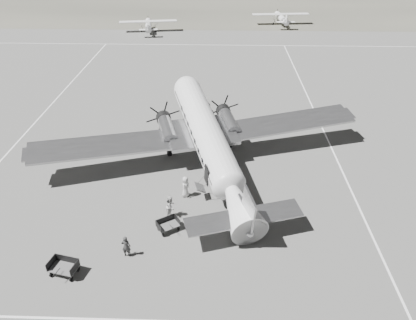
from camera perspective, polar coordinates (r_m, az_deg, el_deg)
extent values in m
plane|color=slate|center=(33.79, -0.95, -2.48)|extent=(260.00, 260.00, 0.00)
cube|color=white|center=(35.36, 18.89, -2.69)|extent=(0.15, 80.00, 0.01)
cube|color=white|center=(46.69, -23.07, 4.97)|extent=(0.15, 60.00, 0.01)
cube|color=white|center=(70.61, 0.62, 15.88)|extent=(90.00, 0.15, 0.01)
imported|color=#2D2D2D|center=(26.72, -11.45, -11.82)|extent=(0.59, 0.40, 1.59)
imported|color=#BABAB8|center=(29.28, -5.24, -6.52)|extent=(0.99, 1.08, 1.79)
imported|color=#B8B9B6|center=(31.22, -3.19, -3.77)|extent=(0.81, 0.99, 1.75)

